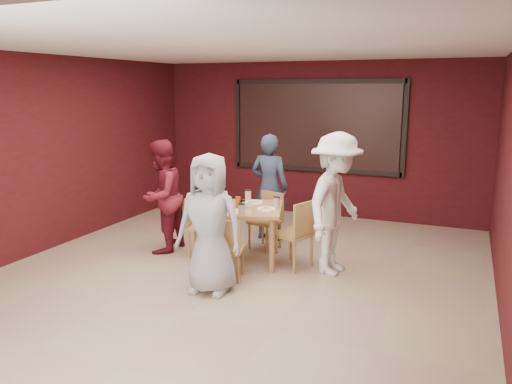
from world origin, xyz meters
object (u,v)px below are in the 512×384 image
at_px(chair_back, 268,217).
at_px(dining_table, 245,214).
at_px(chair_left, 198,222).
at_px(chair_front, 227,246).
at_px(diner_front, 210,224).
at_px(diner_left, 161,196).
at_px(chair_right, 298,231).
at_px(diner_back, 270,187).
at_px(diner_right, 336,204).

bearing_deg(chair_back, dining_table, -94.21).
bearing_deg(chair_back, chair_left, -139.05).
bearing_deg(chair_left, dining_table, -1.32).
relative_size(chair_front, diner_front, 0.49).
relative_size(chair_front, diner_left, 0.49).
relative_size(chair_left, diner_front, 0.52).
bearing_deg(diner_left, dining_table, 89.61).
height_order(chair_left, chair_right, chair_right).
xyz_separation_m(chair_front, diner_back, (-0.17, 1.83, 0.38)).
bearing_deg(dining_table, chair_right, 2.76).
distance_m(chair_right, diner_right, 0.62).
bearing_deg(diner_front, chair_back, 85.62).
distance_m(chair_front, diner_back, 1.87).
bearing_deg(chair_left, diner_right, 2.13).
bearing_deg(diner_back, chair_front, 96.17).
height_order(chair_right, diner_back, diner_back).
height_order(chair_back, diner_back, diner_back).
distance_m(diner_front, diner_left, 1.69).
bearing_deg(diner_right, chair_right, 106.11).
xyz_separation_m(diner_left, diner_right, (2.51, 0.12, 0.09)).
xyz_separation_m(dining_table, chair_back, (0.05, 0.70, -0.20)).
bearing_deg(dining_table, diner_front, -87.77).
height_order(dining_table, chair_front, dining_table).
bearing_deg(diner_back, diner_left, 44.70).
xyz_separation_m(chair_right, diner_back, (-0.82, 1.08, 0.31)).
height_order(chair_front, diner_back, diner_back).
bearing_deg(chair_back, chair_right, -44.33).
relative_size(chair_front, diner_back, 0.48).
xyz_separation_m(chair_back, diner_left, (-1.35, -0.73, 0.34)).
bearing_deg(diner_back, diner_right, 142.61).
relative_size(dining_table, chair_back, 1.47).
bearing_deg(diner_right, chair_back, 71.93).
relative_size(chair_back, chair_left, 0.97).
height_order(diner_front, diner_right, diner_right).
bearing_deg(chair_right, chair_front, -131.34).
distance_m(dining_table, chair_back, 0.73).
bearing_deg(chair_left, chair_right, 0.72).
relative_size(diner_front, diner_left, 1.00).
relative_size(chair_back, diner_front, 0.51).
height_order(chair_left, diner_back, diner_back).
bearing_deg(chair_front, chair_back, 91.04).
relative_size(dining_table, chair_front, 1.53).
bearing_deg(diner_front, chair_right, 54.06).
relative_size(chair_right, diner_front, 0.56).
height_order(chair_back, diner_left, diner_left).
bearing_deg(diner_back, dining_table, 95.51).
bearing_deg(diner_left, chair_right, 90.07).
bearing_deg(chair_back, diner_left, -151.45).
distance_m(chair_back, chair_right, 0.95).
bearing_deg(diner_front, chair_left, 121.40).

